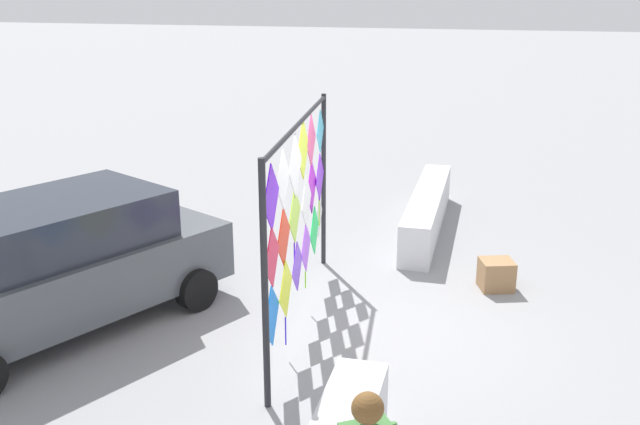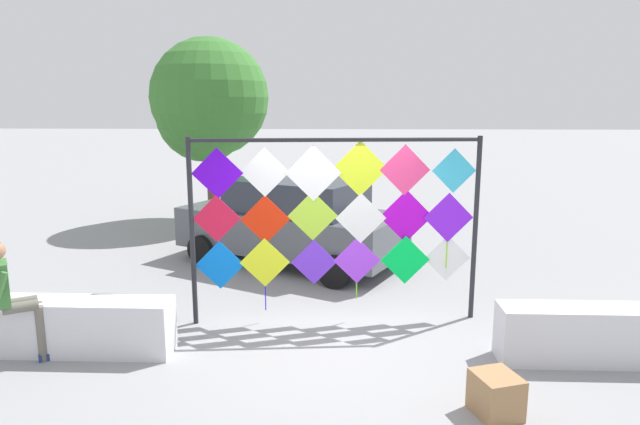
{
  "view_description": "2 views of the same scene",
  "coord_description": "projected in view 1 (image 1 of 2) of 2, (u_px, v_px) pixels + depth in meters",
  "views": [
    {
      "loc": [
        -8.02,
        -1.51,
        4.18
      ],
      "look_at": [
        0.13,
        0.54,
        1.45
      ],
      "focal_mm": 39.99,
      "sensor_mm": 36.0,
      "label": 1
    },
    {
      "loc": [
        0.1,
        -6.82,
        3.08
      ],
      "look_at": [
        -0.2,
        0.71,
        1.59
      ],
      "focal_mm": 31.29,
      "sensor_mm": 36.0,
      "label": 2
    }
  ],
  "objects": [
    {
      "name": "cardboard_box_large",
      "position": [
        496.0,
        275.0,
        10.11
      ],
      "size": [
        0.53,
        0.56,
        0.43
      ],
      "primitive_type": "cube",
      "rotation": [
        0.0,
        0.0,
        0.32
      ],
      "color": "#9E754C",
      "rests_on": "ground"
    },
    {
      "name": "plaza_ledge_right",
      "position": [
        427.0,
        211.0,
        12.49
      ],
      "size": [
        3.93,
        0.49,
        0.69
      ],
      "primitive_type": "cube",
      "color": "silver",
      "rests_on": "ground"
    },
    {
      "name": "kite_display_rack",
      "position": [
        300.0,
        201.0,
        8.74
      ],
      "size": [
        4.02,
        0.46,
        2.63
      ],
      "color": "#232328",
      "rests_on": "ground"
    },
    {
      "name": "ground",
      "position": [
        359.0,
        327.0,
        9.04
      ],
      "size": [
        120.0,
        120.0,
        0.0
      ],
      "primitive_type": "plane",
      "color": "gray"
    },
    {
      "name": "parked_car",
      "position": [
        58.0,
        263.0,
        8.85
      ],
      "size": [
        4.64,
        3.57,
        1.66
      ],
      "color": "#4C5156",
      "rests_on": "ground"
    }
  ]
}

